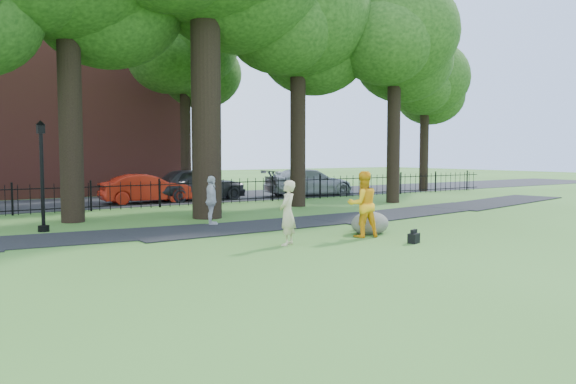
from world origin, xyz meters
TOP-DOWN VIEW (x-y plane):
  - ground at (0.00, 0.00)m, footprint 120.00×120.00m
  - footpath at (1.00, 3.90)m, footprint 36.07×3.85m
  - street at (0.00, 16.00)m, footprint 80.00×7.00m
  - iron_fence at (0.00, 12.00)m, footprint 44.00×0.04m
  - brick_building at (-4.00, 24.00)m, footprint 18.00×8.00m
  - tree_row at (0.52, 8.40)m, footprint 26.82×7.96m
  - woman at (-0.90, 0.13)m, footprint 0.75×0.71m
  - man at (1.73, 0.14)m, footprint 1.09×0.95m
  - pedestrian at (-0.78, 5.00)m, footprint 0.75×1.07m
  - boulder at (2.38, 0.55)m, footprint 1.27×0.96m
  - lamppost at (-5.82, 6.49)m, footprint 0.34×0.34m
  - backpack at (2.16, -1.47)m, footprint 0.42×0.34m
  - red_bag at (2.68, 1.34)m, footprint 0.45×0.36m
  - red_sedan at (0.18, 14.30)m, footprint 4.40×1.77m
  - grey_car at (2.95, 14.41)m, footprint 4.99×2.01m
  - silver_car at (9.58, 13.82)m, footprint 5.47×2.62m

SIDE VIEW (x-z plane):
  - ground at x=0.00m, z-range 0.00..0.00m
  - footpath at x=1.00m, z-range -0.01..0.01m
  - street at x=0.00m, z-range -0.01..0.01m
  - backpack at x=2.16m, z-range 0.00..0.27m
  - red_bag at x=2.68m, z-range 0.00..0.27m
  - boulder at x=2.38m, z-range 0.00..0.73m
  - iron_fence at x=0.00m, z-range 0.00..1.20m
  - red_sedan at x=0.18m, z-range 0.00..1.42m
  - silver_car at x=9.58m, z-range 0.00..1.54m
  - pedestrian at x=-0.78m, z-range 0.00..1.68m
  - grey_car at x=2.95m, z-range 0.00..1.70m
  - woman at x=-0.90m, z-range 0.00..1.73m
  - man at x=1.73m, z-range 0.00..1.92m
  - lamppost at x=-5.82m, z-range -0.03..3.42m
  - brick_building at x=-4.00m, z-range 0.00..12.00m
  - tree_row at x=0.52m, z-range 1.94..14.36m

